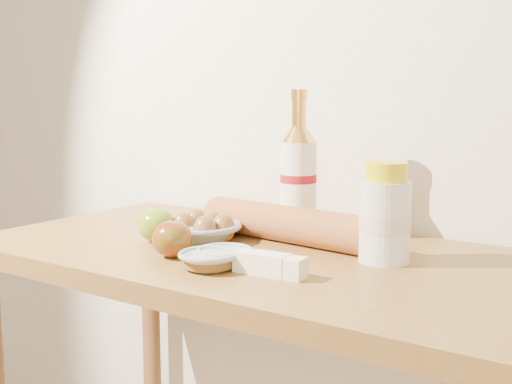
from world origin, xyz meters
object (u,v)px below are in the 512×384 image
Objects in this scene: table at (264,311)px; baguette at (287,224)px; bourbon_bottle at (298,179)px; egg_bowl at (201,230)px; cream_bottle at (385,216)px.

baguette reaches higher than table.
bourbon_bottle is 1.57× the size of egg_bowl.
baguette is (-0.23, 0.04, -0.05)m from cream_bottle.
baguette is (-0.00, -0.04, -0.09)m from bourbon_bottle.
cream_bottle is at bearing -3.65° from baguette.
table is 6.53× the size of cream_bottle.
egg_bowl is at bearing 165.72° from cream_bottle.
table is 2.58× the size of baguette.
egg_bowl is (-0.38, -0.06, -0.06)m from cream_bottle.
bourbon_bottle is 0.24m from cream_bottle.
cream_bottle reaches higher than baguette.
egg_bowl is at bearing -176.92° from table.
baguette reaches higher than egg_bowl.
egg_bowl reaches higher than table.
table is 0.31m from cream_bottle.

